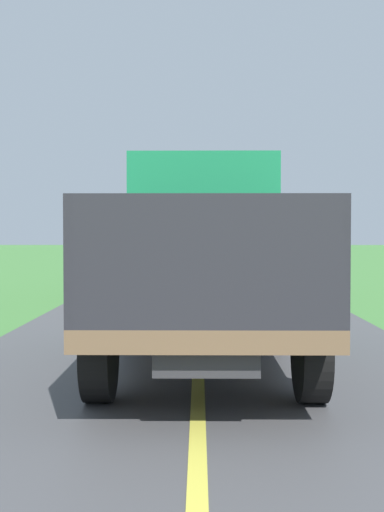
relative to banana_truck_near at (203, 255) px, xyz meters
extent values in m
cube|color=#2D2D30|center=(0.01, -0.91, -0.79)|extent=(0.90, 5.51, 0.24)
cube|color=brown|center=(0.01, -0.91, -0.59)|extent=(2.30, 5.80, 0.20)
cube|color=#197A4C|center=(0.01, 1.04, 0.46)|extent=(2.10, 1.90, 1.90)
cube|color=black|center=(0.01, 1.99, 0.79)|extent=(1.78, 0.02, 0.76)
cube|color=#232328|center=(-1.10, -1.89, 0.06)|extent=(0.08, 3.85, 1.10)
cube|color=#232328|center=(1.12, -1.89, 0.06)|extent=(0.08, 3.85, 1.10)
cube|color=#232328|center=(0.01, -3.77, 0.06)|extent=(2.30, 0.08, 1.10)
cube|color=#232328|center=(0.01, 0.00, 0.06)|extent=(2.30, 0.08, 1.10)
cylinder|color=black|center=(-1.04, 0.89, -0.89)|extent=(0.28, 1.00, 1.00)
cylinder|color=black|center=(1.06, 0.89, -0.89)|extent=(0.28, 1.00, 1.00)
cylinder|color=black|center=(-1.04, -2.51, -0.89)|extent=(0.28, 1.00, 1.00)
cylinder|color=black|center=(1.06, -2.51, -0.89)|extent=(0.28, 1.00, 1.00)
ellipsoid|color=#82BB32|center=(-0.06, -1.01, -0.32)|extent=(0.56, 0.68, 0.46)
ellipsoid|color=#92B02A|center=(-0.58, -0.41, -0.31)|extent=(0.53, 0.68, 0.41)
ellipsoid|color=#95B31E|center=(0.80, -1.59, 0.03)|extent=(0.43, 0.54, 0.48)
ellipsoid|color=#8ABF34|center=(-0.31, -0.66, 0.00)|extent=(0.40, 0.38, 0.48)
ellipsoid|color=#8AB120|center=(-0.45, -2.20, -0.33)|extent=(0.48, 0.59, 0.39)
ellipsoid|color=#94BF34|center=(0.52, -1.96, 0.32)|extent=(0.40, 0.47, 0.50)
ellipsoid|color=#93BB32|center=(0.36, -0.41, -0.01)|extent=(0.54, 0.55, 0.37)
ellipsoid|color=#87C025|center=(-0.03, -1.03, -0.27)|extent=(0.47, 0.57, 0.51)
ellipsoid|color=#8DBA2E|center=(-0.89, -2.69, 0.31)|extent=(0.58, 0.52, 0.48)
cube|color=#2D2D30|center=(-0.38, 10.36, -0.79)|extent=(0.90, 5.51, 0.24)
cube|color=brown|center=(-0.38, 10.36, -0.59)|extent=(2.30, 5.80, 0.20)
cube|color=silver|center=(-0.38, 12.31, 0.46)|extent=(2.10, 1.90, 1.90)
cube|color=black|center=(-0.38, 13.26, 0.79)|extent=(1.78, 0.02, 0.76)
cube|color=brown|center=(-1.49, 9.38, 0.06)|extent=(0.08, 3.85, 1.10)
cube|color=brown|center=(0.73, 9.38, 0.06)|extent=(0.08, 3.85, 1.10)
cube|color=brown|center=(-0.38, 7.50, 0.06)|extent=(2.30, 0.08, 1.10)
cube|color=brown|center=(-0.38, 11.27, 0.06)|extent=(2.30, 0.08, 1.10)
cylinder|color=black|center=(-1.43, 12.15, -0.89)|extent=(0.28, 1.00, 1.00)
cylinder|color=black|center=(0.67, 12.15, -0.89)|extent=(0.28, 1.00, 1.00)
cylinder|color=black|center=(-1.43, 8.76, -0.89)|extent=(0.28, 1.00, 1.00)
cylinder|color=black|center=(0.67, 8.76, -0.89)|extent=(0.28, 1.00, 1.00)
ellipsoid|color=#86BA32|center=(-0.39, 9.92, -0.02)|extent=(0.44, 0.43, 0.46)
ellipsoid|color=#82B830|center=(0.47, 8.28, 0.29)|extent=(0.59, 0.65, 0.46)
ellipsoid|color=#94B62B|center=(-0.74, 10.13, 0.05)|extent=(0.42, 0.52, 0.44)
ellipsoid|color=#84BE36|center=(-0.04, 9.24, -0.30)|extent=(0.42, 0.38, 0.44)
ellipsoid|color=#9ABA36|center=(-0.51, 10.24, 0.00)|extent=(0.56, 0.67, 0.39)
ellipsoid|color=#83BA1F|center=(0.37, 8.39, -0.32)|extent=(0.44, 0.57, 0.49)
ellipsoid|color=#8FBF23|center=(-0.61, 8.89, -0.30)|extent=(0.46, 0.43, 0.45)
ellipsoid|color=#89B328|center=(-0.14, 8.02, -0.28)|extent=(0.46, 0.43, 0.48)
ellipsoid|color=#81C426|center=(0.48, 10.00, -0.32)|extent=(0.45, 0.53, 0.52)
ellipsoid|color=#96C835|center=(-0.22, 10.69, -0.28)|extent=(0.48, 0.54, 0.36)
ellipsoid|color=#83C024|center=(-0.75, 8.50, 0.03)|extent=(0.42, 0.46, 0.36)
ellipsoid|color=#8DB429|center=(-1.11, 10.35, 0.00)|extent=(0.42, 0.55, 0.46)
camera|label=1|loc=(-0.05, -9.32, 0.30)|focal=48.40mm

